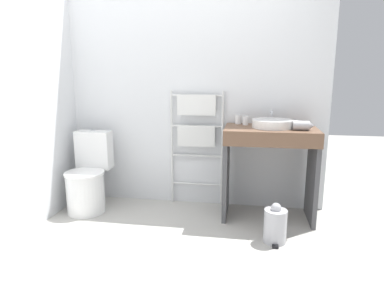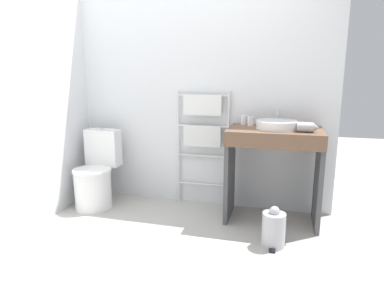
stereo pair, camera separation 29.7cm
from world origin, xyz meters
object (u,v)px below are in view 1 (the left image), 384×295
cup_near_edge (246,120)px  hair_dryer (302,125)px  sink_basin (273,123)px  trash_bin (275,225)px  towel_radiator (196,128)px  cup_near_wall (238,119)px  toilet (88,179)px

cup_near_edge → hair_dryer: (0.50, -0.24, -0.00)m
sink_basin → trash_bin: size_ratio=1.10×
sink_basin → cup_near_edge: 0.28m
towel_radiator → cup_near_wall: 0.44m
toilet → hair_dryer: (2.08, -0.00, 0.61)m
cup_near_edge → trash_bin: cup_near_edge is taller
toilet → towel_radiator: towel_radiator is taller
towel_radiator → cup_near_wall: size_ratio=13.46×
toilet → towel_radiator: (1.08, 0.32, 0.51)m
hair_dryer → trash_bin: (-0.22, -0.41, -0.78)m
hair_dryer → towel_radiator: bearing=161.8°
sink_basin → cup_near_edge: cup_near_edge is taller
toilet → hair_dryer: bearing=-0.1°
toilet → cup_near_wall: 1.66m
sink_basin → cup_near_wall: bearing=148.2°
cup_near_wall → sink_basin: bearing=-31.8°
toilet → towel_radiator: 1.24m
sink_basin → trash_bin: sink_basin is taller
hair_dryer → trash_bin: bearing=-118.2°
toilet → hair_dryer: 2.17m
cup_near_edge → toilet: bearing=-171.6°
cup_near_wall → trash_bin: (0.35, -0.72, -0.79)m
cup_near_wall → trash_bin: bearing=-64.0°
sink_basin → cup_near_edge: size_ratio=4.26×
toilet → sink_basin: (1.83, 0.10, 0.61)m
sink_basin → cup_near_wall: (-0.32, 0.20, 0.00)m
cup_near_wall → trash_bin: 1.12m
toilet → trash_bin: (1.86, -0.42, -0.17)m
toilet → cup_near_edge: 1.71m
sink_basin → cup_near_wall: size_ratio=4.17×
cup_near_wall → cup_near_edge: 0.10m
toilet → sink_basin: size_ratio=2.15×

